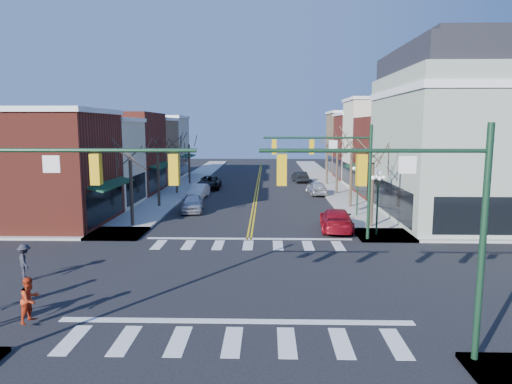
# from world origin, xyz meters

# --- Properties ---
(ground) EXTENTS (160.00, 160.00, 0.00)m
(ground) POSITION_xyz_m (0.00, 0.00, 0.00)
(ground) COLOR black
(ground) RESTS_ON ground
(sidewalk_left) EXTENTS (3.50, 70.00, 0.15)m
(sidewalk_left) POSITION_xyz_m (-8.75, 20.00, 0.07)
(sidewalk_left) COLOR #9E9B93
(sidewalk_left) RESTS_ON ground
(sidewalk_right) EXTENTS (3.50, 70.00, 0.15)m
(sidewalk_right) POSITION_xyz_m (8.75, 20.00, 0.07)
(sidewalk_right) COLOR #9E9B93
(sidewalk_right) RESTS_ON ground
(bldg_left_brick_a) EXTENTS (10.00, 8.50, 8.00)m
(bldg_left_brick_a) POSITION_xyz_m (-15.50, 11.75, 4.00)
(bldg_left_brick_a) COLOR maroon
(bldg_left_brick_a) RESTS_ON ground
(bldg_left_stucco_a) EXTENTS (10.00, 7.00, 7.50)m
(bldg_left_stucco_a) POSITION_xyz_m (-15.50, 19.50, 3.75)
(bldg_left_stucco_a) COLOR beige
(bldg_left_stucco_a) RESTS_ON ground
(bldg_left_brick_b) EXTENTS (10.00, 9.00, 8.50)m
(bldg_left_brick_b) POSITION_xyz_m (-15.50, 27.50, 4.25)
(bldg_left_brick_b) COLOR maroon
(bldg_left_brick_b) RESTS_ON ground
(bldg_left_tan) EXTENTS (10.00, 7.50, 7.80)m
(bldg_left_tan) POSITION_xyz_m (-15.50, 35.75, 3.90)
(bldg_left_tan) COLOR #9D7F56
(bldg_left_tan) RESTS_ON ground
(bldg_left_stucco_b) EXTENTS (10.00, 8.00, 8.20)m
(bldg_left_stucco_b) POSITION_xyz_m (-15.50, 43.50, 4.10)
(bldg_left_stucco_b) COLOR beige
(bldg_left_stucco_b) RESTS_ON ground
(bldg_right_brick_a) EXTENTS (10.00, 8.50, 8.00)m
(bldg_right_brick_a) POSITION_xyz_m (15.50, 25.75, 4.00)
(bldg_right_brick_a) COLOR maroon
(bldg_right_brick_a) RESTS_ON ground
(bldg_right_stucco) EXTENTS (10.00, 7.00, 10.00)m
(bldg_right_stucco) POSITION_xyz_m (15.50, 33.50, 5.00)
(bldg_right_stucco) COLOR beige
(bldg_right_stucco) RESTS_ON ground
(bldg_right_brick_b) EXTENTS (10.00, 8.00, 8.50)m
(bldg_right_brick_b) POSITION_xyz_m (15.50, 41.00, 4.25)
(bldg_right_brick_b) COLOR maroon
(bldg_right_brick_b) RESTS_ON ground
(bldg_right_tan) EXTENTS (10.00, 8.00, 9.00)m
(bldg_right_tan) POSITION_xyz_m (15.50, 49.00, 4.50)
(bldg_right_tan) COLOR #9D7F56
(bldg_right_tan) RESTS_ON ground
(victorian_corner) EXTENTS (12.25, 14.25, 13.30)m
(victorian_corner) POSITION_xyz_m (16.50, 14.50, 6.66)
(victorian_corner) COLOR #96A48E
(victorian_corner) RESTS_ON ground
(traffic_mast_near_left) EXTENTS (6.60, 0.28, 7.20)m
(traffic_mast_near_left) POSITION_xyz_m (-5.55, -7.40, 4.71)
(traffic_mast_near_left) COLOR #14331E
(traffic_mast_near_left) RESTS_ON ground
(traffic_mast_near_right) EXTENTS (6.60, 0.28, 7.20)m
(traffic_mast_near_right) POSITION_xyz_m (5.55, -7.40, 4.71)
(traffic_mast_near_right) COLOR #14331E
(traffic_mast_near_right) RESTS_ON ground
(traffic_mast_far_right) EXTENTS (6.60, 0.28, 7.20)m
(traffic_mast_far_right) POSITION_xyz_m (5.55, 7.40, 4.71)
(traffic_mast_far_right) COLOR #14331E
(traffic_mast_far_right) RESTS_ON ground
(lamppost_corner) EXTENTS (0.36, 0.36, 4.33)m
(lamppost_corner) POSITION_xyz_m (8.20, 8.50, 2.96)
(lamppost_corner) COLOR #14331E
(lamppost_corner) RESTS_ON ground
(lamppost_midblock) EXTENTS (0.36, 0.36, 4.33)m
(lamppost_midblock) POSITION_xyz_m (8.20, 15.00, 2.96)
(lamppost_midblock) COLOR #14331E
(lamppost_midblock) RESTS_ON ground
(tree_left_a) EXTENTS (0.24, 0.24, 4.76)m
(tree_left_a) POSITION_xyz_m (-8.40, 11.00, 2.38)
(tree_left_a) COLOR #382B21
(tree_left_a) RESTS_ON ground
(tree_left_b) EXTENTS (0.24, 0.24, 5.04)m
(tree_left_b) POSITION_xyz_m (-8.40, 19.00, 2.52)
(tree_left_b) COLOR #382B21
(tree_left_b) RESTS_ON ground
(tree_left_c) EXTENTS (0.24, 0.24, 4.55)m
(tree_left_c) POSITION_xyz_m (-8.40, 27.00, 2.27)
(tree_left_c) COLOR #382B21
(tree_left_c) RESTS_ON ground
(tree_left_d) EXTENTS (0.24, 0.24, 4.90)m
(tree_left_d) POSITION_xyz_m (-8.40, 35.00, 2.45)
(tree_left_d) COLOR #382B21
(tree_left_d) RESTS_ON ground
(tree_right_a) EXTENTS (0.24, 0.24, 4.62)m
(tree_right_a) POSITION_xyz_m (8.40, 11.00, 2.31)
(tree_right_a) COLOR #382B21
(tree_right_a) RESTS_ON ground
(tree_right_b) EXTENTS (0.24, 0.24, 5.18)m
(tree_right_b) POSITION_xyz_m (8.40, 19.00, 2.59)
(tree_right_b) COLOR #382B21
(tree_right_b) RESTS_ON ground
(tree_right_c) EXTENTS (0.24, 0.24, 4.83)m
(tree_right_c) POSITION_xyz_m (8.40, 27.00, 2.42)
(tree_right_c) COLOR #382B21
(tree_right_c) RESTS_ON ground
(tree_right_d) EXTENTS (0.24, 0.24, 4.97)m
(tree_right_d) POSITION_xyz_m (8.40, 35.00, 2.48)
(tree_right_d) COLOR #382B21
(tree_right_d) RESTS_ON ground
(car_left_near) EXTENTS (2.20, 4.46, 1.46)m
(car_left_near) POSITION_xyz_m (-5.12, 16.93, 0.73)
(car_left_near) COLOR silver
(car_left_near) RESTS_ON ground
(car_left_mid) EXTENTS (1.78, 4.23, 1.36)m
(car_left_mid) POSITION_xyz_m (-5.69, 24.38, 0.68)
(car_left_mid) COLOR silver
(car_left_mid) RESTS_ON ground
(car_left_far) EXTENTS (2.61, 5.38, 1.47)m
(car_left_far) POSITION_xyz_m (-5.45, 30.99, 0.74)
(car_left_far) COLOR black
(car_left_far) RESTS_ON ground
(car_right_near) EXTENTS (2.53, 5.38, 1.52)m
(car_right_near) POSITION_xyz_m (5.88, 10.32, 0.76)
(car_right_near) COLOR maroon
(car_right_near) RESTS_ON ground
(car_right_mid) EXTENTS (2.10, 4.42, 1.46)m
(car_right_mid) POSITION_xyz_m (6.27, 26.69, 0.73)
(car_right_mid) COLOR silver
(car_right_mid) RESTS_ON ground
(car_right_far) EXTENTS (2.01, 4.34, 1.38)m
(car_right_far) POSITION_xyz_m (5.33, 37.71, 0.69)
(car_right_far) COLOR black
(car_right_far) RESTS_ON ground
(pedestrian_red_b) EXTENTS (0.81, 0.94, 1.65)m
(pedestrian_red_b) POSITION_xyz_m (-7.30, -5.13, 0.98)
(pedestrian_red_b) COLOR red
(pedestrian_red_b) RESTS_ON sidewalk_left
(pedestrian_dark_b) EXTENTS (1.09, 1.19, 1.61)m
(pedestrian_dark_b) POSITION_xyz_m (-10.00, -0.45, 0.95)
(pedestrian_dark_b) COLOR #22212A
(pedestrian_dark_b) RESTS_ON sidewalk_left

